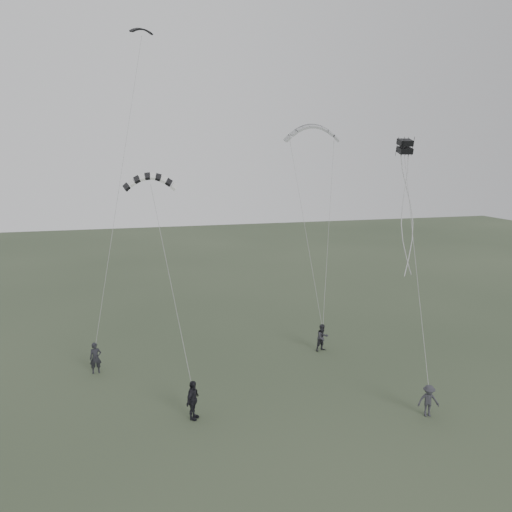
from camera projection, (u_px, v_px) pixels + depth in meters
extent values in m
plane|color=#33412C|center=(263.00, 409.00, 25.42)|extent=(140.00, 140.00, 0.00)
imported|color=black|center=(96.00, 358.00, 29.55)|extent=(0.73, 0.53, 1.87)
imported|color=#28282E|center=(322.00, 338.00, 32.95)|extent=(1.03, 0.89, 1.82)
imported|color=black|center=(193.00, 400.00, 24.30)|extent=(1.05, 1.23, 1.98)
imported|color=#2D2C32|center=(428.00, 401.00, 24.63)|extent=(1.18, 0.86, 1.63)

